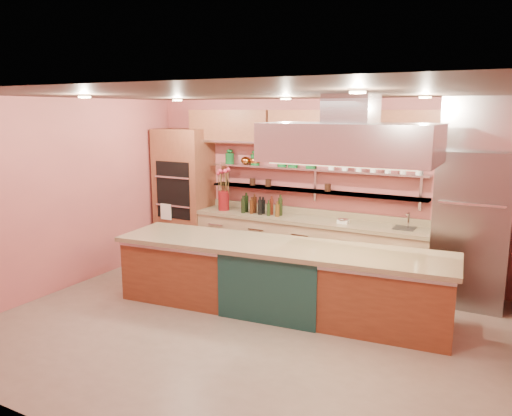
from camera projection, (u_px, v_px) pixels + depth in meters
The scene contains 20 objects.
floor at pixel (242, 327), 6.17m from camera, with size 6.00×5.00×0.02m, color gray.
ceiling at pixel (241, 94), 5.63m from camera, with size 6.00×5.00×0.02m, color black.
wall_back at pixel (319, 187), 8.06m from camera, with size 6.00×0.04×2.80m, color #BC5C59.
wall_front at pixel (75, 276), 3.74m from camera, with size 6.00×0.04×2.80m, color #BC5C59.
wall_left at pixel (64, 195), 7.29m from camera, with size 0.04×5.00×2.80m, color #BC5C59.
oven_stack at pixel (184, 193), 8.97m from camera, with size 0.95×0.64×2.30m, color brown.
refrigerator at pixel (472, 229), 6.72m from camera, with size 0.95×0.72×2.10m, color gray.
back_counter at pixel (308, 247), 8.00m from camera, with size 3.84×0.64×0.93m, color #9F805F.
wall_shelf_lower at pixel (313, 191), 7.98m from camera, with size 3.60×0.26×0.03m, color silver.
wall_shelf_upper at pixel (313, 169), 7.91m from camera, with size 3.60×0.26×0.03m, color silver.
upper_cabinets at pixel (316, 128), 7.72m from camera, with size 4.60×0.36×0.55m, color brown.
range_hood at pixel (350, 143), 5.80m from camera, with size 2.00×1.00×0.45m, color silver.
ceiling_downlights at pixel (249, 97), 5.81m from camera, with size 4.00×2.80×0.02m, color #FFE5A5.
island at pixel (279, 278), 6.56m from camera, with size 4.34×0.94×0.90m, color brown.
flower_vase at pixel (224, 201), 8.56m from camera, with size 0.19×0.19×0.33m, color maroon.
oil_bottle_cluster at pixel (261, 207), 8.22m from camera, with size 0.76×0.22×0.24m, color black.
kitchen_scale at pixel (343, 220), 7.58m from camera, with size 0.16×0.12×0.09m, color silver.
bar_faucet at pixel (408, 221), 7.21m from camera, with size 0.03×0.03×0.24m, color silver.
copper_kettle at pixel (246, 160), 8.47m from camera, with size 0.16×0.16×0.13m, color #B56329.
green_canister at pixel (293, 161), 8.05m from camera, with size 0.15×0.15×0.19m, color #0F4A1D.
Camera 1 is at (2.89, -5.00, 2.62)m, focal length 35.00 mm.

